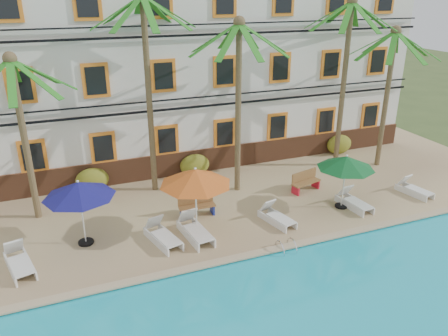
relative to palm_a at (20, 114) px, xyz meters
name	(u,v)px	position (x,y,z in m)	size (l,w,h in m)	color
ground	(255,245)	(7.55, -4.84, -4.59)	(100.00, 100.00, 0.00)	#384C23
pool_deck	(210,189)	(7.55, 0.16, -4.46)	(30.00, 12.00, 0.25)	tan
pool_coping	(266,251)	(7.55, -5.74, -4.31)	(30.00, 0.35, 0.06)	tan
hotel_building	(177,62)	(7.55, 5.14, 0.79)	(25.40, 6.44, 10.22)	silver
palm_a	(20,114)	(0.00, 0.00, 0.00)	(4.31, 4.31, 6.64)	brown
palm_b	(147,70)	(5.07, 0.87, 1.20)	(4.31, 4.31, 8.71)	brown
palm_c	(238,84)	(8.64, -0.55, 0.62)	(4.31, 4.31, 7.69)	brown
palm_d	(346,62)	(14.69, 0.37, 1.03)	(4.31, 4.31, 8.41)	brown
palm_e	(389,78)	(16.78, -0.42, 0.27)	(4.31, 4.31, 7.09)	brown
shrub_left	(92,180)	(2.37, 1.76, -3.79)	(1.50, 0.90, 1.10)	#295518
shrub_mid	(195,165)	(7.31, 1.76, -3.79)	(1.50, 0.90, 1.10)	#295518
shrub_right	(339,144)	(15.86, 1.76, -3.79)	(1.50, 0.90, 1.10)	#295518
umbrella_blue	(79,190)	(1.63, -2.80, -2.17)	(2.54, 2.54, 2.54)	black
umbrella_red	(195,177)	(5.68, -3.53, -2.03)	(2.70, 2.70, 2.70)	black
umbrella_green	(346,163)	(12.11, -3.81, -2.29)	(2.40, 2.40, 2.40)	black
lounger_a	(19,262)	(-0.56, -3.68, -4.05)	(1.11, 1.99, 0.89)	silver
lounger_b	(162,235)	(4.28, -3.76, -4.05)	(1.14, 2.00, 0.89)	silver
lounger_c	(195,230)	(5.51, -3.84, -4.03)	(0.96, 2.09, 0.95)	silver
lounger_d	(276,216)	(8.88, -3.98, -4.07)	(1.01, 1.82, 0.82)	silver
lounger_e	(354,201)	(12.57, -4.02, -4.06)	(0.80, 1.83, 0.84)	silver
lounger_f	(414,189)	(15.92, -3.95, -4.08)	(0.90, 1.75, 0.79)	silver
bench_left	(197,205)	(6.11, -2.23, -3.87)	(1.51, 0.51, 0.93)	olive
bench_right	(305,181)	(11.50, -1.78, -3.87)	(1.57, 0.83, 0.93)	olive
pool_ladder	(286,249)	(8.30, -5.84, -4.34)	(0.54, 0.74, 0.74)	silver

